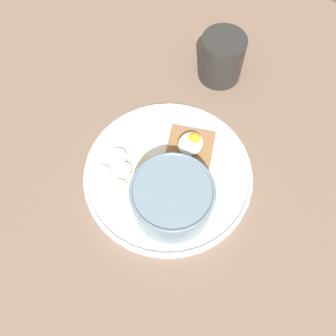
% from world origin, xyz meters
% --- Properties ---
extents(ground_plane, '(1.20, 1.20, 0.02)m').
position_xyz_m(ground_plane, '(0.00, 0.00, 0.01)').
color(ground_plane, '#735B4B').
rests_on(ground_plane, ground).
extents(plate, '(0.30, 0.30, 0.02)m').
position_xyz_m(plate, '(0.00, 0.00, 0.03)').
color(plate, white).
rests_on(plate, ground_plane).
extents(oatmeal_bowl, '(0.14, 0.14, 0.07)m').
position_xyz_m(oatmeal_bowl, '(0.05, 0.04, 0.07)').
color(oatmeal_bowl, slate).
rests_on(oatmeal_bowl, plate).
extents(toast_slice, '(0.11, 0.11, 0.01)m').
position_xyz_m(toast_slice, '(-0.06, 0.01, 0.04)').
color(toast_slice, '#8C603B').
rests_on(toast_slice, plate).
extents(poached_egg, '(0.05, 0.04, 0.03)m').
position_xyz_m(poached_egg, '(-0.06, 0.01, 0.06)').
color(poached_egg, white).
rests_on(poached_egg, toast_slice).
extents(banana_slice_front, '(0.04, 0.04, 0.01)m').
position_xyz_m(banana_slice_front, '(0.04, -0.06, 0.04)').
color(banana_slice_front, '#EEEFC8').
rests_on(banana_slice_front, plate).
extents(banana_slice_left, '(0.04, 0.04, 0.01)m').
position_xyz_m(banana_slice_left, '(0.03, -0.09, 0.04)').
color(banana_slice_left, beige).
rests_on(banana_slice_left, plate).
extents(banana_slice_back, '(0.03, 0.03, 0.01)m').
position_xyz_m(banana_slice_back, '(0.07, -0.09, 0.04)').
color(banana_slice_back, '#F7E9C5').
rests_on(banana_slice_back, plate).
extents(banana_slice_right, '(0.03, 0.03, 0.01)m').
position_xyz_m(banana_slice_right, '(0.08, -0.05, 0.03)').
color(banana_slice_right, beige).
rests_on(banana_slice_right, plate).
extents(banana_slice_inner, '(0.04, 0.04, 0.02)m').
position_xyz_m(banana_slice_inner, '(0.01, -0.04, 0.04)').
color(banana_slice_inner, beige).
rests_on(banana_slice_inner, plate).
extents(coffee_mug, '(0.11, 0.09, 0.10)m').
position_xyz_m(coffee_mug, '(-0.25, -0.05, 0.07)').
color(coffee_mug, '#2A2927').
rests_on(coffee_mug, ground_plane).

